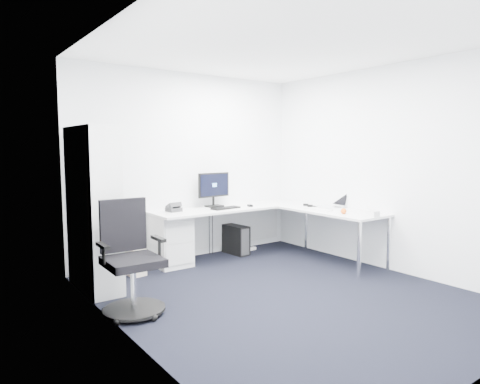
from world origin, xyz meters
TOP-DOWN VIEW (x-y plane):
  - ground at (0.00, 0.00)m, footprint 4.20×4.20m
  - ceiling at (0.00, 0.00)m, footprint 4.20×4.20m
  - wall_back at (0.00, 2.10)m, footprint 3.60×0.02m
  - wall_left at (-1.80, 0.00)m, footprint 0.02×4.20m
  - wall_right at (1.80, 0.00)m, footprint 0.02×4.20m
  - l_desk at (0.55, 1.40)m, footprint 2.56×1.43m
  - drawer_pedestal at (-0.47, 1.85)m, footprint 0.46×0.57m
  - bookshelf at (-1.62, 1.45)m, footprint 0.36×0.93m
  - task_chair at (-1.57, 0.46)m, footprint 0.64×0.64m
  - black_pc_tower at (0.64, 1.83)m, footprint 0.24×0.46m
  - beige_pc_tower at (-1.06, 1.77)m, footprint 0.25×0.45m
  - power_strip at (0.87, 1.86)m, footprint 0.38×0.10m
  - monitor at (0.31, 1.91)m, footprint 0.56×0.22m
  - black_keyboard at (0.33, 1.64)m, footprint 0.45×0.20m
  - mouse at (0.75, 1.62)m, footprint 0.08×0.11m
  - desk_phone at (-0.40, 1.85)m, footprint 0.19×0.19m
  - laptop at (1.60, 0.85)m, footprint 0.42×0.41m
  - white_keyboard at (1.33, 0.78)m, footprint 0.18×0.43m
  - headphones at (1.48, 1.13)m, footprint 0.17×0.22m
  - orange_fruit at (1.31, 0.31)m, footprint 0.08×0.08m
  - tissue_box at (1.45, -0.01)m, footprint 0.12×0.23m

SIDE VIEW (x-z plane):
  - ground at x=0.00m, z-range 0.00..0.00m
  - power_strip at x=0.87m, z-range 0.00..0.04m
  - beige_pc_tower at x=-1.06m, z-range 0.00..0.41m
  - black_pc_tower at x=0.64m, z-range 0.00..0.44m
  - drawer_pedestal at x=-0.47m, z-range 0.00..0.70m
  - l_desk at x=0.55m, z-range 0.00..0.75m
  - task_chair at x=-1.57m, z-range 0.00..1.11m
  - white_keyboard at x=1.33m, z-range 0.75..0.76m
  - black_keyboard at x=0.33m, z-range 0.75..0.77m
  - mouse at x=0.75m, z-range 0.75..0.78m
  - headphones at x=1.48m, z-range 0.75..0.80m
  - tissue_box at x=1.45m, z-range 0.75..0.82m
  - orange_fruit at x=1.31m, z-range 0.75..0.82m
  - desk_phone at x=-0.40m, z-range 0.75..0.87m
  - laptop at x=1.60m, z-range 0.75..1.01m
  - bookshelf at x=-1.62m, z-range 0.00..1.86m
  - monitor at x=0.31m, z-range 0.75..1.27m
  - wall_back at x=0.00m, z-range 0.00..2.70m
  - wall_left at x=-1.80m, z-range 0.00..2.70m
  - wall_right at x=1.80m, z-range 0.00..2.70m
  - ceiling at x=0.00m, z-range 2.70..2.70m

